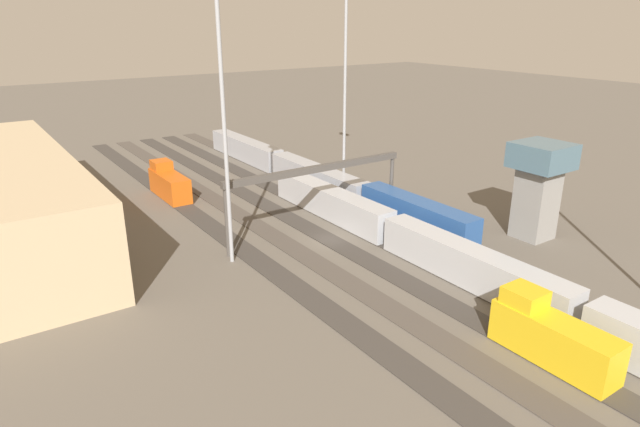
% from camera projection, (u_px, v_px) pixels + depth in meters
% --- Properties ---
extents(ground_plane, '(400.00, 400.00, 0.00)m').
position_uv_depth(ground_plane, '(329.00, 240.00, 66.68)').
color(ground_plane, '#60594F').
extents(track_bed_0, '(140.00, 2.80, 0.12)m').
position_uv_depth(track_bed_0, '(391.00, 223.00, 71.99)').
color(track_bed_0, '#4C443D').
rests_on(track_bed_0, ground_plane).
extents(track_bed_1, '(140.00, 2.80, 0.12)m').
position_uv_depth(track_bed_1, '(362.00, 231.00, 69.33)').
color(track_bed_1, '#3D3833').
rests_on(track_bed_1, ground_plane).
extents(track_bed_2, '(140.00, 2.80, 0.12)m').
position_uv_depth(track_bed_2, '(329.00, 240.00, 66.66)').
color(track_bed_2, '#3D3833').
rests_on(track_bed_2, ground_plane).
extents(track_bed_3, '(140.00, 2.80, 0.12)m').
position_uv_depth(track_bed_3, '(295.00, 249.00, 64.00)').
color(track_bed_3, '#4C443D').
rests_on(track_bed_3, ground_plane).
extents(track_bed_4, '(140.00, 2.80, 0.12)m').
position_uv_depth(track_bed_4, '(257.00, 259.00, 61.34)').
color(track_bed_4, '#3D3833').
rests_on(track_bed_4, ground_plane).
extents(train_on_track_2, '(10.00, 3.00, 5.00)m').
position_uv_depth(train_on_track_2, '(551.00, 336.00, 42.77)').
color(train_on_track_2, gold).
rests_on(train_on_track_2, ground_plane).
extents(train_on_track_0, '(66.40, 3.00, 4.40)m').
position_uv_depth(train_on_track_0, '(312.00, 176.00, 85.85)').
color(train_on_track_0, '#285193').
rests_on(train_on_track_0, ground_plane).
extents(train_on_track_4, '(10.00, 3.00, 5.00)m').
position_uv_depth(train_on_track_4, '(169.00, 183.00, 81.84)').
color(train_on_track_4, '#D85914').
rests_on(train_on_track_4, ground_plane).
extents(train_on_track_1, '(71.40, 3.00, 3.80)m').
position_uv_depth(train_on_track_1, '(471.00, 266.00, 55.10)').
color(train_on_track_1, '#B7BABF').
rests_on(train_on_track_1, ground_plane).
extents(light_mast_1, '(2.80, 0.70, 31.87)m').
position_uv_depth(light_mast_1, '(221.00, 79.00, 54.26)').
color(light_mast_1, '#9EA0A5').
rests_on(light_mast_1, ground_plane).
extents(light_mast_2, '(2.80, 0.70, 31.71)m').
position_uv_depth(light_mast_2, '(345.00, 60.00, 78.00)').
color(light_mast_2, '#9EA0A5').
rests_on(light_mast_2, ground_plane).
extents(signal_gantry, '(0.70, 25.00, 8.80)m').
position_uv_depth(signal_gantry, '(317.00, 177.00, 66.23)').
color(signal_gantry, '#4C4742').
rests_on(signal_gantry, ground_plane).
extents(control_tower, '(6.00, 6.00, 11.79)m').
position_uv_depth(control_tower, '(539.00, 183.00, 65.36)').
color(control_tower, gray).
rests_on(control_tower, ground_plane).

